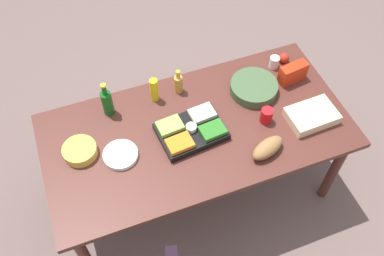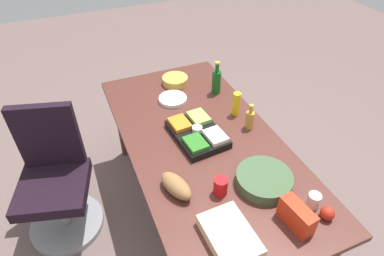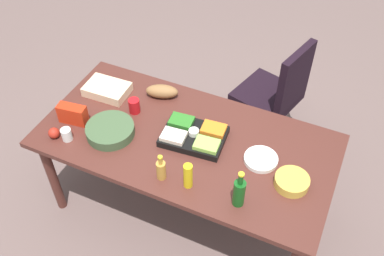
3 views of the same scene
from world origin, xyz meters
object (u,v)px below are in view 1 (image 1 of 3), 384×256
veggie_tray (191,131)px  paper_plate_stack (121,155)px  chip_bowl (80,151)px  red_solo_cup (266,116)px  dressing_bottle (178,84)px  chip_bag_red (293,73)px  bread_loaf (268,148)px  conference_table (197,136)px  salad_bowl (254,88)px  apple_red (284,58)px  mustard_bottle (154,90)px  wine_bottle (107,102)px  paper_cup (274,62)px  sheet_cake (312,116)px

veggie_tray → paper_plate_stack: bearing=-179.4°
chip_bowl → red_solo_cup: red_solo_cup is taller
dressing_bottle → chip_bag_red: (0.79, -0.19, -0.00)m
bread_loaf → paper_plate_stack: bearing=161.2°
conference_table → bread_loaf: size_ratio=8.38×
chip_bowl → salad_bowl: salad_bowl is taller
chip_bowl → apple_red: size_ratio=2.81×
chip_bowl → salad_bowl: 1.24m
veggie_tray → dressing_bottle: (0.05, 0.38, 0.04)m
red_solo_cup → mustard_bottle: bearing=145.0°
wine_bottle → mustard_bottle: wine_bottle is taller
conference_table → dressing_bottle: (-0.00, 0.36, 0.15)m
chip_bowl → salad_bowl: (1.24, 0.09, 0.00)m
veggie_tray → bread_loaf: bread_loaf is taller
paper_cup → chip_bag_red: (0.06, -0.16, 0.02)m
sheet_cake → dressing_bottle: (-0.74, 0.55, 0.04)m
paper_plate_stack → mustard_bottle: bearing=47.3°
sheet_cake → veggie_tray: bearing=168.2°
sheet_cake → wine_bottle: bearing=157.0°
apple_red → veggie_tray: bearing=-156.7°
veggie_tray → mustard_bottle: bearing=109.4°
red_solo_cup → chip_bag_red: bearing=38.3°
paper_cup → apple_red: (0.09, 0.02, -0.01)m
paper_plate_stack → bread_loaf: size_ratio=0.92×
paper_cup → wine_bottle: 1.23m
chip_bowl → paper_cup: bearing=9.7°
sheet_cake → chip_bag_red: 0.36m
chip_bowl → dressing_bottle: (0.75, 0.28, 0.04)m
apple_red → chip_bag_red: (-0.03, -0.18, 0.03)m
wine_bottle → paper_plate_stack: 0.38m
conference_table → chip_bag_red: 0.82m
sheet_cake → paper_plate_stack: bearing=172.8°
paper_plate_stack → mustard_bottle: size_ratio=1.20×
mustard_bottle → red_solo_cup: bearing=-35.0°
paper_cup → dressing_bottle: dressing_bottle is taller
apple_red → conference_table: bearing=-156.7°
paper_plate_stack → dressing_bottle: size_ratio=1.13×
dressing_bottle → chip_bowl: bearing=-159.7°
bread_loaf → chip_bowl: bread_loaf is taller
chip_bowl → red_solo_cup: 1.22m
apple_red → mustard_bottle: 1.00m
salad_bowl → chip_bowl: bearing=-175.8°
conference_table → bread_loaf: bread_loaf is taller
conference_table → bread_loaf: bearing=-42.8°
dressing_bottle → red_solo_cup: bearing=-45.0°
bread_loaf → chip_bowl: (-1.10, 0.40, -0.02)m
red_solo_cup → salad_bowl: 0.27m
chip_bowl → wine_bottle: bearing=46.1°
chip_bowl → dressing_bottle: 0.80m
paper_plate_stack → red_solo_cup: (0.97, -0.07, 0.04)m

